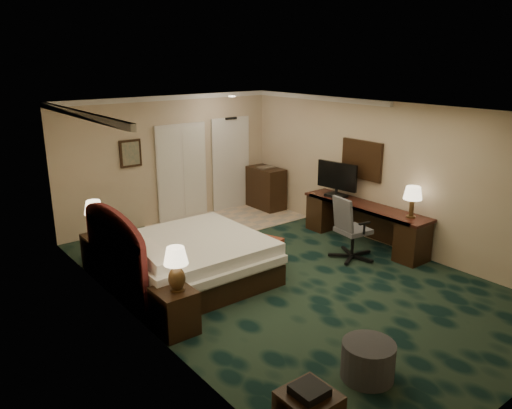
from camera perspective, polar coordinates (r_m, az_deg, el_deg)
floor at (r=8.27m, az=3.32°, el=-8.27°), size 5.00×7.50×0.00m
ceiling at (r=7.54m, az=3.67°, el=10.68°), size 5.00×7.50×0.00m
wall_back at (r=10.81m, az=-9.79°, el=5.05°), size 5.00×0.00×2.70m
wall_left at (r=6.49m, az=-13.35°, el=-2.97°), size 0.00×7.50×2.70m
wall_right at (r=9.59m, az=14.80°, el=3.26°), size 0.00×7.50×2.70m
crown_molding at (r=7.55m, az=3.66°, el=10.30°), size 5.00×7.50×0.10m
tile_patch at (r=10.91m, az=-3.15°, el=-1.94°), size 3.20×1.70×0.01m
headboard at (r=7.61m, az=-15.82°, el=-5.45°), size 0.12×2.00×1.40m
entry_door at (r=11.64m, az=-2.92°, el=4.59°), size 1.02×0.06×2.18m
closet_doors at (r=10.96m, az=-8.47°, el=3.66°), size 1.20×0.06×2.10m
wall_art at (r=10.35m, az=-14.15°, el=5.68°), size 0.45×0.06×0.55m
wall_mirror at (r=9.88m, az=11.99°, el=5.03°), size 0.05×0.95×0.75m
bed at (r=8.03m, az=-7.47°, el=-6.42°), size 2.22×2.06×0.70m
nightstand_near at (r=6.71m, az=-9.30°, el=-11.89°), size 0.48×0.55×0.60m
nightstand_far at (r=8.84m, az=-17.35°, el=-5.23°), size 0.48×0.55×0.60m
lamp_near at (r=6.42m, az=-9.09°, el=-7.32°), size 0.39×0.39×0.59m
lamp_far at (r=8.68m, az=-17.96°, el=-1.47°), size 0.40×0.40×0.60m
bed_bench at (r=8.78m, az=-1.70°, el=-4.97°), size 0.97×1.53×0.49m
ottoman at (r=5.97m, az=12.68°, el=-16.99°), size 0.71×0.71×0.43m
desk at (r=9.75m, az=12.22°, el=-2.23°), size 0.58×2.69×0.78m
tv at (r=10.00m, az=9.23°, el=2.82°), size 0.20×0.90×0.70m
desk_lamp at (r=9.01m, az=17.42°, el=0.29°), size 0.35×0.35×0.57m
desk_chair at (r=8.95m, az=11.07°, el=-2.58°), size 0.75×0.72×1.16m
minibar at (r=11.75m, az=1.15°, el=1.89°), size 0.51×0.92×0.97m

